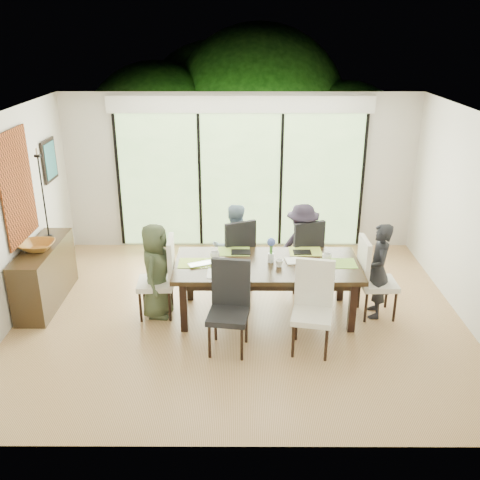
{
  "coord_description": "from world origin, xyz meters",
  "views": [
    {
      "loc": [
        0.02,
        -6.45,
        3.69
      ],
      "look_at": [
        0.0,
        0.25,
        1.0
      ],
      "focal_mm": 40.0,
      "sensor_mm": 36.0,
      "label": 1
    }
  ],
  "objects_px": {
    "person_far_left": "(234,247)",
    "bowl": "(38,246)",
    "person_left_end": "(156,271)",
    "person_right_end": "(378,271)",
    "person_far_right": "(302,247)",
    "vase": "(271,258)",
    "chair_near_right": "(312,309)",
    "sideboard": "(45,275)",
    "cup_b": "(279,263)",
    "cup_a": "(215,255)",
    "table_top": "(267,265)",
    "chair_near_left": "(228,309)",
    "chair_left_end": "(155,277)",
    "chair_right_end": "(379,277)",
    "cup_c": "(327,257)",
    "laptop": "(203,266)",
    "chair_far_left": "(234,252)",
    "chair_far_right": "(301,252)"
  },
  "relations": [
    {
      "from": "person_far_left",
      "to": "bowl",
      "type": "distance_m",
      "value": 2.74
    },
    {
      "from": "person_left_end",
      "to": "person_right_end",
      "type": "distance_m",
      "value": 2.96
    },
    {
      "from": "person_far_right",
      "to": "vase",
      "type": "xyz_separation_m",
      "value": [
        -0.5,
        -0.78,
        0.17
      ]
    },
    {
      "from": "chair_near_right",
      "to": "sideboard",
      "type": "bearing_deg",
      "value": 172.31
    },
    {
      "from": "person_right_end",
      "to": "cup_b",
      "type": "distance_m",
      "value": 1.34
    },
    {
      "from": "person_far_right",
      "to": "vase",
      "type": "distance_m",
      "value": 0.94
    },
    {
      "from": "cup_a",
      "to": "table_top",
      "type": "bearing_deg",
      "value": -12.09
    },
    {
      "from": "chair_near_left",
      "to": "person_far_right",
      "type": "height_order",
      "value": "person_far_right"
    },
    {
      "from": "chair_left_end",
      "to": "chair_right_end",
      "type": "bearing_deg",
      "value": 87.01
    },
    {
      "from": "chair_right_end",
      "to": "bowl",
      "type": "height_order",
      "value": "chair_right_end"
    },
    {
      "from": "person_right_end",
      "to": "person_far_right",
      "type": "distance_m",
      "value": 1.25
    },
    {
      "from": "table_top",
      "to": "person_right_end",
      "type": "height_order",
      "value": "person_right_end"
    },
    {
      "from": "table_top",
      "to": "person_left_end",
      "type": "xyz_separation_m",
      "value": [
        -1.48,
        0.0,
        -0.08
      ]
    },
    {
      "from": "person_far_right",
      "to": "cup_c",
      "type": "distance_m",
      "value": 0.79
    },
    {
      "from": "cup_a",
      "to": "cup_b",
      "type": "distance_m",
      "value": 0.89
    },
    {
      "from": "cup_c",
      "to": "vase",
      "type": "bearing_deg",
      "value": -176.19
    },
    {
      "from": "person_left_end",
      "to": "cup_a",
      "type": "relative_size",
      "value": 10.4
    },
    {
      "from": "table_top",
      "to": "vase",
      "type": "bearing_deg",
      "value": 45.0
    },
    {
      "from": "chair_left_end",
      "to": "cup_c",
      "type": "height_order",
      "value": "chair_left_end"
    },
    {
      "from": "person_right_end",
      "to": "sideboard",
      "type": "bearing_deg",
      "value": -88.91
    },
    {
      "from": "cup_a",
      "to": "sideboard",
      "type": "height_order",
      "value": "cup_a"
    },
    {
      "from": "chair_left_end",
      "to": "laptop",
      "type": "bearing_deg",
      "value": 78.27
    },
    {
      "from": "chair_far_left",
      "to": "laptop",
      "type": "bearing_deg",
      "value": 42.3
    },
    {
      "from": "chair_near_left",
      "to": "vase",
      "type": "height_order",
      "value": "chair_near_left"
    },
    {
      "from": "chair_far_left",
      "to": "vase",
      "type": "height_order",
      "value": "chair_far_left"
    },
    {
      "from": "cup_a",
      "to": "chair_far_right",
      "type": "bearing_deg",
      "value": 29.25
    },
    {
      "from": "chair_near_right",
      "to": "person_right_end",
      "type": "distance_m",
      "value": 1.31
    },
    {
      "from": "chair_far_right",
      "to": "person_far_left",
      "type": "height_order",
      "value": "person_far_left"
    },
    {
      "from": "person_left_end",
      "to": "person_far_right",
      "type": "distance_m",
      "value": 2.19
    },
    {
      "from": "laptop",
      "to": "cup_b",
      "type": "relative_size",
      "value": 3.3
    },
    {
      "from": "chair_left_end",
      "to": "cup_a",
      "type": "height_order",
      "value": "chair_left_end"
    },
    {
      "from": "chair_left_end",
      "to": "bowl",
      "type": "xyz_separation_m",
      "value": [
        -1.62,
        0.26,
        0.34
      ]
    },
    {
      "from": "chair_near_left",
      "to": "person_far_left",
      "type": "xyz_separation_m",
      "value": [
        0.05,
        1.7,
        0.1
      ]
    },
    {
      "from": "chair_near_left",
      "to": "person_left_end",
      "type": "relative_size",
      "value": 0.85
    },
    {
      "from": "person_left_end",
      "to": "cup_a",
      "type": "height_order",
      "value": "person_left_end"
    },
    {
      "from": "chair_right_end",
      "to": "person_far_right",
      "type": "bearing_deg",
      "value": 46.95
    },
    {
      "from": "table_top",
      "to": "person_right_end",
      "type": "relative_size",
      "value": 1.86
    },
    {
      "from": "chair_near_left",
      "to": "chair_near_right",
      "type": "height_order",
      "value": "same"
    },
    {
      "from": "laptop",
      "to": "person_far_left",
      "type": "bearing_deg",
      "value": 43.04
    },
    {
      "from": "person_far_left",
      "to": "person_far_right",
      "type": "relative_size",
      "value": 1.0
    },
    {
      "from": "chair_near_left",
      "to": "person_right_end",
      "type": "bearing_deg",
      "value": 31.86
    },
    {
      "from": "cup_c",
      "to": "chair_left_end",
      "type": "bearing_deg",
      "value": -177.51
    },
    {
      "from": "chair_near_left",
      "to": "cup_b",
      "type": "distance_m",
      "value": 1.04
    },
    {
      "from": "sideboard",
      "to": "chair_near_left",
      "type": "bearing_deg",
      "value": -25.12
    },
    {
      "from": "person_far_left",
      "to": "chair_near_right",
      "type": "bearing_deg",
      "value": 110.76
    },
    {
      "from": "person_right_end",
      "to": "person_far_left",
      "type": "xyz_separation_m",
      "value": [
        -1.93,
        0.83,
        0.0
      ]
    },
    {
      "from": "person_far_right",
      "to": "laptop",
      "type": "bearing_deg",
      "value": 23.43
    },
    {
      "from": "person_left_end",
      "to": "person_right_end",
      "type": "relative_size",
      "value": 1.0
    },
    {
      "from": "person_left_end",
      "to": "laptop",
      "type": "distance_m",
      "value": 0.65
    },
    {
      "from": "person_right_end",
      "to": "laptop",
      "type": "relative_size",
      "value": 3.91
    }
  ]
}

